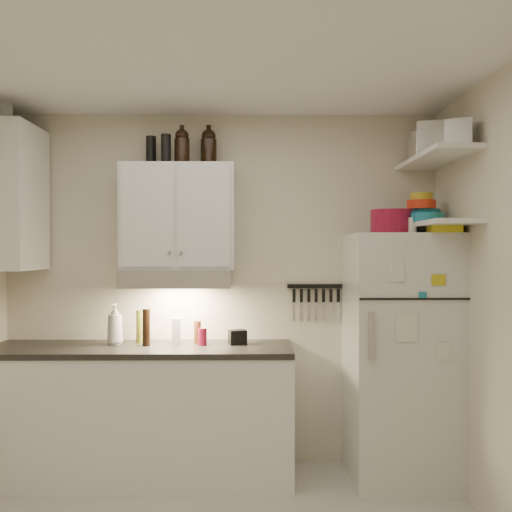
{
  "coord_description": "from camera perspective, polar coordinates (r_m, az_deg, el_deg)",
  "views": [
    {
      "loc": [
        0.21,
        -2.76,
        1.58
      ],
      "look_at": [
        0.25,
        0.9,
        1.55
      ],
      "focal_mm": 40.0,
      "sensor_mm": 36.0,
      "label": 1
    }
  ],
  "objects": [
    {
      "name": "ceiling",
      "position": [
        2.95,
        -4.99,
        20.89
      ],
      "size": [
        3.2,
        3.0,
        0.02
      ],
      "primitive_type": "cube",
      "color": "white",
      "rests_on": "ground"
    },
    {
      "name": "back_wall",
      "position": [
        4.28,
        -3.45,
        -3.28
      ],
      "size": [
        3.2,
        0.02,
        2.6
      ],
      "primitive_type": "cube",
      "color": "beige",
      "rests_on": "ground"
    },
    {
      "name": "base_cabinet",
      "position": [
        4.19,
        -11.47,
        -15.33
      ],
      "size": [
        2.1,
        0.6,
        0.88
      ],
      "primitive_type": "cube",
      "color": "white",
      "rests_on": "floor"
    },
    {
      "name": "countertop",
      "position": [
        4.09,
        -11.48,
        -9.11
      ],
      "size": [
        2.1,
        0.62,
        0.04
      ],
      "primitive_type": "cube",
      "color": "#272521",
      "rests_on": "base_cabinet"
    },
    {
      "name": "upper_cabinet",
      "position": [
        4.13,
        -7.74,
        3.87
      ],
      "size": [
        0.8,
        0.33,
        0.75
      ],
      "primitive_type": "cube",
      "color": "white",
      "rests_on": "back_wall"
    },
    {
      "name": "side_cabinet",
      "position": [
        4.3,
        -23.22,
        5.37
      ],
      "size": [
        0.33,
        0.55,
        1.0
      ],
      "primitive_type": "cube",
      "color": "white",
      "rests_on": "left_wall"
    },
    {
      "name": "range_hood",
      "position": [
        4.06,
        -7.84,
        -2.21
      ],
      "size": [
        0.76,
        0.46,
        0.12
      ],
      "primitive_type": "cube",
      "color": "silver",
      "rests_on": "back_wall"
    },
    {
      "name": "fridge",
      "position": [
        4.12,
        14.21,
        -9.75
      ],
      "size": [
        0.7,
        0.68,
        1.7
      ],
      "primitive_type": "cube",
      "color": "silver",
      "rests_on": "floor"
    },
    {
      "name": "shelf_hi",
      "position": [
        4.03,
        17.54,
        9.3
      ],
      "size": [
        0.3,
        0.95,
        0.03
      ],
      "primitive_type": "cube",
      "color": "white",
      "rests_on": "right_wall"
    },
    {
      "name": "shelf_lo",
      "position": [
        3.99,
        17.53,
        3.04
      ],
      "size": [
        0.3,
        0.95,
        0.03
      ],
      "primitive_type": "cube",
      "color": "white",
      "rests_on": "right_wall"
    },
    {
      "name": "knife_strip",
      "position": [
        4.28,
        5.95,
        -3.01
      ],
      "size": [
        0.42,
        0.02,
        0.03
      ],
      "primitive_type": "cube",
      "color": "black",
      "rests_on": "back_wall"
    },
    {
      "name": "dutch_oven",
      "position": [
        4.0,
        13.35,
        3.35
      ],
      "size": [
        0.33,
        0.33,
        0.16
      ],
      "primitive_type": "cylinder",
      "rotation": [
        0.0,
        0.0,
        0.21
      ],
      "color": "maroon",
      "rests_on": "fridge"
    },
    {
      "name": "book_stack",
      "position": [
        3.87,
        18.29,
        2.81
      ],
      "size": [
        0.22,
        0.26,
        0.08
      ],
      "primitive_type": "cube",
      "rotation": [
        0.0,
        0.0,
        -0.13
      ],
      "color": "gold",
      "rests_on": "fridge"
    },
    {
      "name": "spice_jar",
      "position": [
        3.93,
        15.33,
        2.97
      ],
      "size": [
        0.08,
        0.08,
        0.1
      ],
      "primitive_type": "cylinder",
      "rotation": [
        0.0,
        0.0,
        0.36
      ],
      "color": "silver",
      "rests_on": "fridge"
    },
    {
      "name": "stock_pot",
      "position": [
        4.34,
        16.9,
        10.29
      ],
      "size": [
        0.39,
        0.39,
        0.21
      ],
      "primitive_type": "cylinder",
      "rotation": [
        0.0,
        0.0,
        -0.39
      ],
      "color": "silver",
      "rests_on": "shelf_hi"
    },
    {
      "name": "tin_a",
      "position": [
        3.97,
        17.27,
        11.13
      ],
      "size": [
        0.25,
        0.23,
        0.2
      ],
      "primitive_type": "cube",
      "rotation": [
        0.0,
        0.0,
        -0.29
      ],
      "color": "#AAAAAD",
      "rests_on": "shelf_hi"
    },
    {
      "name": "tin_b",
      "position": [
        3.74,
        19.65,
        11.44
      ],
      "size": [
        0.21,
        0.21,
        0.16
      ],
      "primitive_type": "cube",
      "rotation": [
        0.0,
        0.0,
        -0.41
      ],
      "color": "#AAAAAD",
      "rests_on": "shelf_hi"
    },
    {
      "name": "bowl_teal",
      "position": [
        4.19,
        16.28,
        3.8
      ],
      "size": [
        0.25,
        0.25,
        0.1
      ],
      "primitive_type": "cylinder",
      "color": "teal",
      "rests_on": "shelf_lo"
    },
    {
      "name": "bowl_orange",
      "position": [
        4.14,
        16.2,
        4.95
      ],
      "size": [
        0.2,
        0.2,
        0.06
      ],
      "primitive_type": "cylinder",
      "color": "red",
      "rests_on": "bowl_teal"
    },
    {
      "name": "bowl_yellow",
      "position": [
        4.15,
        16.2,
        5.71
      ],
      "size": [
        0.16,
        0.16,
        0.05
      ],
      "primitive_type": "cylinder",
      "color": "gold",
      "rests_on": "bowl_orange"
    },
    {
      "name": "plates",
      "position": [
        3.98,
        16.7,
        3.68
      ],
      "size": [
        0.26,
        0.26,
        0.06
      ],
      "primitive_type": "cylinder",
      "rotation": [
        0.0,
        0.0,
        0.12
      ],
      "color": "teal",
      "rests_on": "shelf_lo"
    },
    {
      "name": "growler_a",
      "position": [
        4.15,
        -7.42,
        10.85
      ],
      "size": [
        0.13,
        0.13,
        0.25
      ],
      "primitive_type": null,
      "rotation": [
        0.0,
        0.0,
        0.29
      ],
      "color": "black",
      "rests_on": "upper_cabinet"
    },
    {
      "name": "growler_b",
      "position": [
        4.24,
        -4.76,
        10.78
      ],
      "size": [
        0.14,
        0.14,
        0.28
      ],
      "primitive_type": null,
      "rotation": [
        0.0,
        0.0,
        -0.21
      ],
      "color": "black",
      "rests_on": "upper_cabinet"
    },
    {
      "name": "thermos_a",
      "position": [
        4.13,
        -9.0,
        10.53
      ],
      "size": [
        0.07,
        0.07,
        0.2
      ],
      "primitive_type": "cylinder",
      "rotation": [
        0.0,
        0.0,
        0.03
      ],
      "color": "black",
      "rests_on": "upper_cabinet"
    },
    {
      "name": "thermos_b",
      "position": [
        4.26,
        -10.45,
        10.28
      ],
      "size": [
        0.09,
        0.09,
        0.21
      ],
      "primitive_type": "cylinder",
      "rotation": [
        0.0,
        0.0,
        0.25
      ],
      "color": "black",
      "rests_on": "upper_cabinet"
    },
    {
      "name": "side_jar",
      "position": [
        4.41,
        -23.96,
        12.91
      ],
      "size": [
        0.16,
        0.16,
        0.17
      ],
      "primitive_type": "cylinder",
      "rotation": [
        0.0,
        0.0,
        0.29
      ],
      "color": "silver",
      "rests_on": "side_cabinet"
    },
    {
      "name": "soap_bottle",
      "position": [
        4.17,
        -13.93,
        -6.38
      ],
      "size": [
        0.16,
        0.16,
        0.33
      ],
      "primitive_type": "imported",
      "rotation": [
        0.0,
        0.0,
        -0.35
      ],
      "color": "white",
      "rests_on": "countertop"
    },
    {
      "name": "pepper_mill",
      "position": [
        4.12,
        -5.88,
        -7.6
      ],
      "size": [
        0.07,
        0.07,
        0.16
      ],
      "primitive_type": "cylinder",
      "rotation": [
        0.0,
        0.0,
        0.37
      ],
      "color": "brown",
      "rests_on": "countertop"
    },
    {
      "name": "oil_bottle",
      "position": [
        4.21,
        -11.59,
        -6.94
      ],
      "size": [
        0.05,
        0.05,
        0.23
      ],
      "primitive_type": "cylinder",
      "rotation": [
        0.0,
        0.0,
        0.08
      ],
      "color": "#63681A",
      "rests_on": "countertop"
    },
    {
      "name": "vinegar_bottle",
      "position": [
        4.07,
        -10.92,
        -7.03
      ],
      "size": [
        0.06,
        0.06,
        0.26
      ],
      "primitive_type": "cylinder",
      "rotation": [
        0.0,
        0.0,
        0.04
      ],
      "color": "black",
      "rests_on": "countertop"
    },
    {
      "name": "clear_bottle",
      "position": [
        4.11,
        -7.97,
        -7.46
      ],
      "size": [
        0.08,
        0.08,
        0.19
      ],
      "primitive_type": "cylinder",
      "rotation": [
        0.0,
        0.0,
        -0.27
      ],
      "color": "silver",
      "rests_on": "countertop"
    },
    {
      "name": "red_jar",
      "position": [
        4.05,
        -5.37,
        -8.04
      ],
      "size": [
        0.07,
        0.07,
        0.12
      ],
      "primitive_type": "cylinder",
      "rotation": [
        0.0,
        0.0,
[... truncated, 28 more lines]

